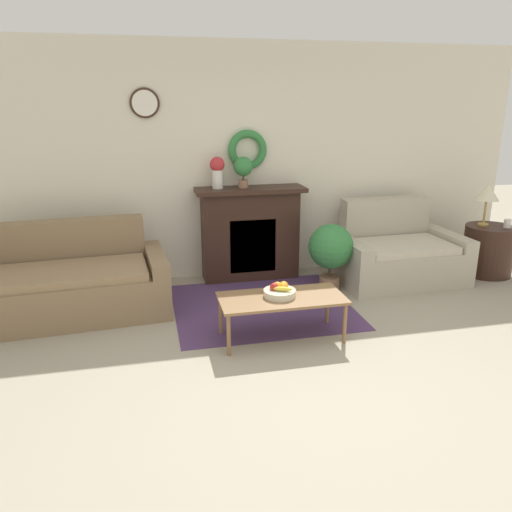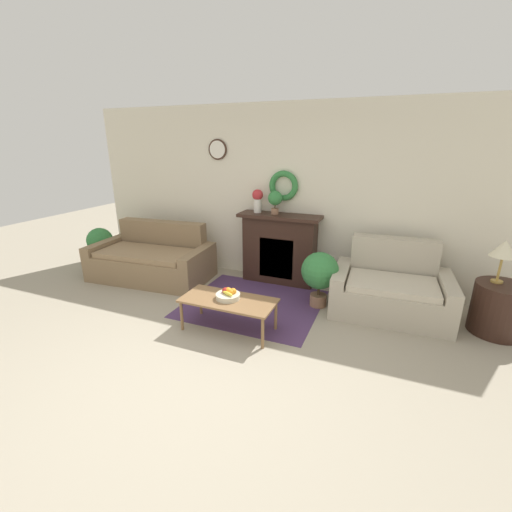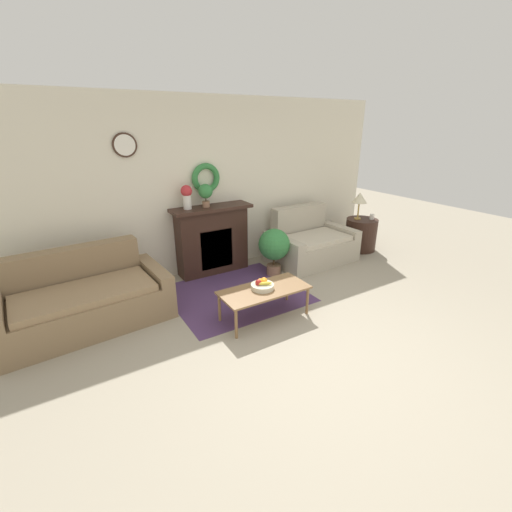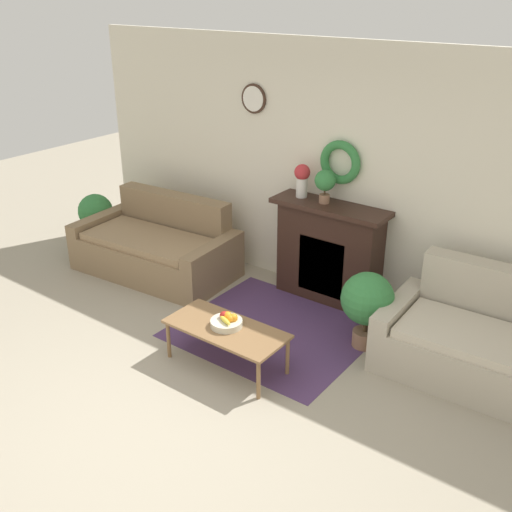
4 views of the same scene
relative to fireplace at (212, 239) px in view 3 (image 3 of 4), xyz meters
The scene contains 14 objects.
ground_plane 2.67m from the fireplace, 90.34° to the right, with size 16.00×16.00×0.00m, color #9E937F.
floor_rug 1.07m from the fireplace, 94.38° to the right, with size 1.81×1.61×0.01m.
wall_back 0.83m from the fireplace, 94.92° to the left, with size 6.80×0.15×2.70m.
fireplace is the anchor object (origin of this frame).
couch_left 2.09m from the fireplace, 162.75° to the right, with size 1.96×1.14×0.88m.
loveseat_right 1.75m from the fireplace, 14.34° to the right, with size 1.48×1.02×0.92m.
coffee_table 1.67m from the fireplace, 92.41° to the right, with size 1.11×0.51×0.40m.
fruit_bowl 1.63m from the fireplace, 92.88° to the right, with size 0.29×0.29×0.12m.
side_table_by_loveseat 2.92m from the fireplace, 10.31° to the right, with size 0.59×0.59×0.60m.
table_lamp 2.86m from the fireplace, ahead, with size 0.28×0.28×0.50m.
mug 3.06m from the fireplace, 11.76° to the right, with size 0.08×0.08×0.10m.
vase_on_mantel_left 0.84m from the fireplace, behind, with size 0.17×0.17×0.36m.
potted_plant_on_mantel 0.77m from the fireplace, 169.81° to the right, with size 0.22×0.22×0.35m.
potted_plant_floor_by_loveseat 1.00m from the fireplace, 38.68° to the right, with size 0.50×0.50×0.76m.
Camera 3 is at (-2.11, -2.20, 2.30)m, focal length 24.00 mm.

